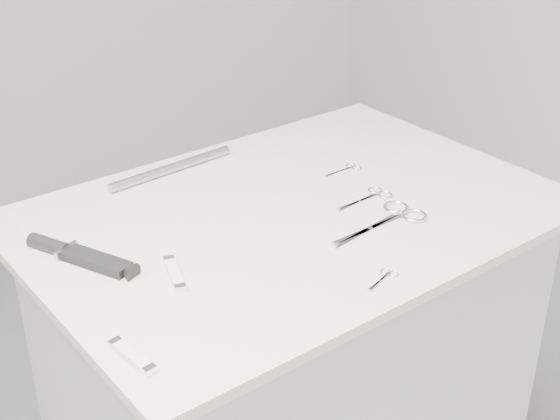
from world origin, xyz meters
TOP-DOWN VIEW (x-y plane):
  - plinth at (0.00, 0.00)m, footprint 0.90×0.60m
  - display_board at (0.00, 0.00)m, footprint 1.00×0.70m
  - large_shears at (0.12, -0.14)m, footprint 0.22×0.09m
  - embroidery_scissors_a at (0.15, -0.06)m, footprint 0.13×0.06m
  - embroidery_scissors_b at (0.20, 0.07)m, footprint 0.09×0.04m
  - tiny_scissors at (-0.03, -0.28)m, footprint 0.08×0.04m
  - sheathed_knife at (-0.40, 0.09)m, footprint 0.11×0.21m
  - pocket_knife_a at (-0.30, -0.07)m, footprint 0.05×0.10m
  - pocket_knife_b at (-0.46, -0.21)m, footprint 0.03×0.10m
  - metal_rail at (-0.10, 0.28)m, footprint 0.29×0.04m

SIDE VIEW (x-z plane):
  - plinth at x=0.00m, z-range 0.00..0.90m
  - display_board at x=0.00m, z-range 0.90..0.92m
  - tiny_scissors at x=-0.03m, z-range 0.92..0.92m
  - embroidery_scissors_b at x=0.20m, z-range 0.92..0.92m
  - embroidery_scissors_a at x=0.15m, z-range 0.92..0.92m
  - large_shears at x=0.12m, z-range 0.92..0.93m
  - pocket_knife_b at x=-0.46m, z-range 0.92..0.93m
  - pocket_knife_a at x=-0.30m, z-range 0.92..0.93m
  - sheathed_knife at x=-0.40m, z-range 0.91..0.94m
  - metal_rail at x=-0.10m, z-range 0.92..0.94m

